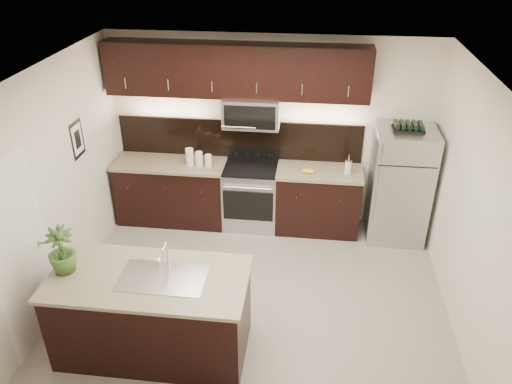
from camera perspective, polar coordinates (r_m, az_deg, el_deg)
ground at (r=6.08m, az=-0.26°, el=-12.30°), size 4.50×4.50×0.00m
room_walls at (r=5.10m, az=-1.59°, el=1.95°), size 4.52×4.02×2.71m
counter_run at (r=7.23m, az=-2.20°, el=-0.33°), size 3.51×0.65×0.94m
upper_fixtures at (r=6.71m, az=-2.05°, el=12.80°), size 3.49×0.40×1.66m
island at (r=5.33m, az=-11.73°, el=-13.40°), size 1.96×0.96×0.94m
sink_faucet at (r=4.99m, az=-10.60°, el=-9.43°), size 0.84×0.50×0.28m
refrigerator at (r=7.05m, az=16.04°, el=0.76°), size 0.78×0.70×1.61m
wine_rack at (r=6.70m, az=17.03°, el=7.17°), size 0.40×0.25×0.10m
plant at (r=5.21m, az=-21.38°, el=-6.24°), size 0.35×0.35×0.49m
canisters at (r=7.01m, az=-6.79°, el=3.84°), size 0.37×0.12×0.25m
french_press at (r=6.87m, az=10.48°, el=2.87°), size 0.09×0.09×0.27m
bananas at (r=6.85m, az=5.61°, el=2.49°), size 0.19×0.16×0.05m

